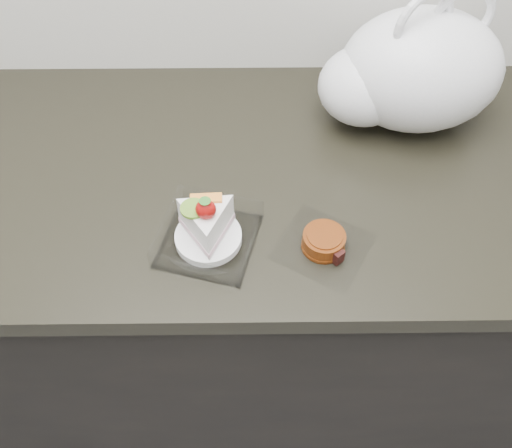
# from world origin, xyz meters

# --- Properties ---
(counter) EXTENTS (2.04, 0.64, 0.90)m
(counter) POSITION_xyz_m (0.00, 1.69, 0.45)
(counter) COLOR black
(counter) RESTS_ON ground
(cake_tray) EXTENTS (0.19, 0.19, 0.12)m
(cake_tray) POSITION_xyz_m (0.01, 1.52, 0.93)
(cake_tray) COLOR white
(cake_tray) RESTS_ON counter
(mooncake_wrap) EXTENTS (0.19, 0.19, 0.03)m
(mooncake_wrap) POSITION_xyz_m (0.20, 1.51, 0.91)
(mooncake_wrap) COLOR white
(mooncake_wrap) RESTS_ON counter
(plastic_bag) EXTENTS (0.40, 0.33, 0.28)m
(plastic_bag) POSITION_xyz_m (0.38, 1.83, 1.01)
(plastic_bag) COLOR white
(plastic_bag) RESTS_ON counter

